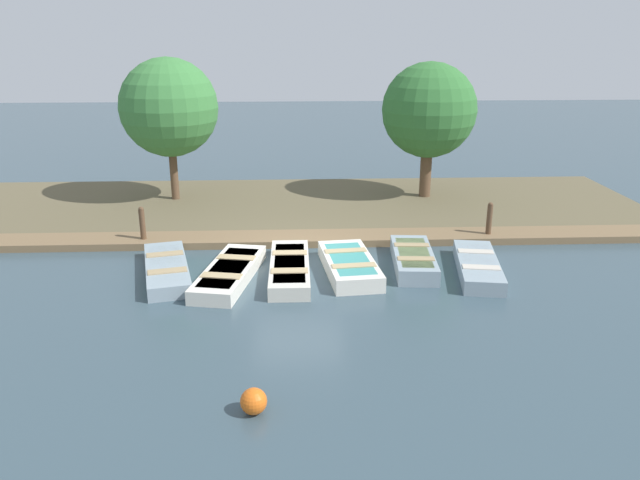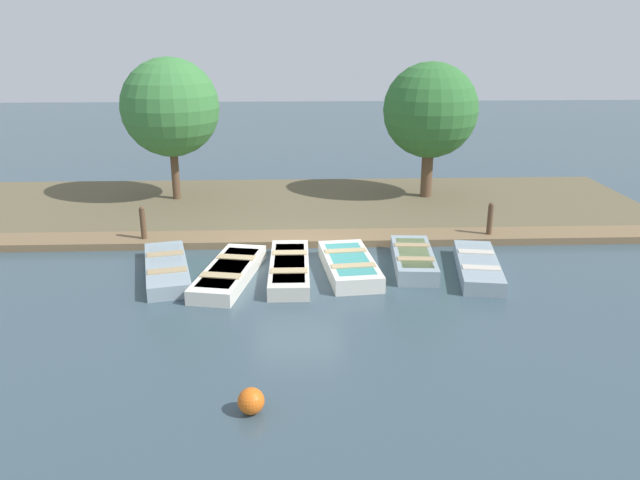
{
  "view_description": "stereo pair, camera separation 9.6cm",
  "coord_description": "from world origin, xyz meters",
  "px_view_note": "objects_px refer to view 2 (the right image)",
  "views": [
    {
      "loc": [
        15.77,
        -0.14,
        5.89
      ],
      "look_at": [
        0.21,
        0.59,
        0.65
      ],
      "focal_mm": 35.0,
      "sensor_mm": 36.0,
      "label": 1
    },
    {
      "loc": [
        15.77,
        -0.05,
        5.89
      ],
      "look_at": [
        0.21,
        0.59,
        0.65
      ],
      "focal_mm": 35.0,
      "sensor_mm": 36.0,
      "label": 2
    }
  ],
  "objects_px": {
    "rowboat_1": "(229,272)",
    "park_tree_left": "(430,111)",
    "rowboat_3": "(349,265)",
    "rowboat_4": "(413,259)",
    "buoy": "(251,401)",
    "mooring_post_near": "(143,226)",
    "rowboat_0": "(167,268)",
    "mooring_post_far": "(490,222)",
    "park_tree_far_left": "(170,108)",
    "rowboat_2": "(289,268)",
    "rowboat_5": "(478,266)"
  },
  "relations": [
    {
      "from": "park_tree_left",
      "to": "rowboat_0",
      "type": "bearing_deg",
      "value": -48.82
    },
    {
      "from": "rowboat_1",
      "to": "park_tree_far_left",
      "type": "xyz_separation_m",
      "value": [
        -7.4,
        -2.59,
        3.2
      ]
    },
    {
      "from": "rowboat_1",
      "to": "mooring_post_far",
      "type": "height_order",
      "value": "mooring_post_far"
    },
    {
      "from": "rowboat_1",
      "to": "mooring_post_near",
      "type": "xyz_separation_m",
      "value": [
        -2.72,
        -2.7,
        0.41
      ]
    },
    {
      "from": "park_tree_far_left",
      "to": "park_tree_left",
      "type": "bearing_deg",
      "value": 89.8
    },
    {
      "from": "rowboat_1",
      "to": "rowboat_3",
      "type": "xyz_separation_m",
      "value": [
        -0.33,
        3.02,
        0.03
      ]
    },
    {
      "from": "rowboat_1",
      "to": "rowboat_4",
      "type": "relative_size",
      "value": 1.22
    },
    {
      "from": "rowboat_2",
      "to": "rowboat_3",
      "type": "bearing_deg",
      "value": 93.47
    },
    {
      "from": "rowboat_3",
      "to": "rowboat_4",
      "type": "height_order",
      "value": "rowboat_4"
    },
    {
      "from": "mooring_post_far",
      "to": "rowboat_0",
      "type": "bearing_deg",
      "value": -75.15
    },
    {
      "from": "rowboat_2",
      "to": "rowboat_3",
      "type": "distance_m",
      "value": 1.53
    },
    {
      "from": "rowboat_3",
      "to": "rowboat_5",
      "type": "bearing_deg",
      "value": 80.96
    },
    {
      "from": "rowboat_1",
      "to": "park_tree_left",
      "type": "bearing_deg",
      "value": 150.35
    },
    {
      "from": "rowboat_4",
      "to": "mooring_post_far",
      "type": "distance_m",
      "value": 3.35
    },
    {
      "from": "rowboat_1",
      "to": "park_tree_left",
      "type": "height_order",
      "value": "park_tree_left"
    },
    {
      "from": "buoy",
      "to": "park_tree_left",
      "type": "height_order",
      "value": "park_tree_left"
    },
    {
      "from": "rowboat_3",
      "to": "park_tree_far_left",
      "type": "height_order",
      "value": "park_tree_far_left"
    },
    {
      "from": "mooring_post_near",
      "to": "buoy",
      "type": "height_order",
      "value": "mooring_post_near"
    },
    {
      "from": "rowboat_4",
      "to": "park_tree_left",
      "type": "bearing_deg",
      "value": 170.68
    },
    {
      "from": "rowboat_0",
      "to": "mooring_post_far",
      "type": "distance_m",
      "value": 9.28
    },
    {
      "from": "rowboat_2",
      "to": "rowboat_3",
      "type": "relative_size",
      "value": 1.13
    },
    {
      "from": "rowboat_3",
      "to": "rowboat_0",
      "type": "bearing_deg",
      "value": -96.02
    },
    {
      "from": "rowboat_3",
      "to": "buoy",
      "type": "height_order",
      "value": "buoy"
    },
    {
      "from": "buoy",
      "to": "park_tree_left",
      "type": "relative_size",
      "value": 0.09
    },
    {
      "from": "rowboat_1",
      "to": "rowboat_0",
      "type": "bearing_deg",
      "value": -90.64
    },
    {
      "from": "mooring_post_near",
      "to": "park_tree_left",
      "type": "height_order",
      "value": "park_tree_left"
    },
    {
      "from": "rowboat_2",
      "to": "mooring_post_far",
      "type": "height_order",
      "value": "mooring_post_far"
    },
    {
      "from": "rowboat_4",
      "to": "rowboat_5",
      "type": "height_order",
      "value": "rowboat_4"
    },
    {
      "from": "rowboat_4",
      "to": "buoy",
      "type": "relative_size",
      "value": 6.57
    },
    {
      "from": "rowboat_1",
      "to": "rowboat_2",
      "type": "distance_m",
      "value": 1.52
    },
    {
      "from": "rowboat_1",
      "to": "park_tree_far_left",
      "type": "distance_m",
      "value": 8.47
    },
    {
      "from": "rowboat_4",
      "to": "park_tree_left",
      "type": "height_order",
      "value": "park_tree_left"
    },
    {
      "from": "rowboat_2",
      "to": "park_tree_left",
      "type": "height_order",
      "value": "park_tree_left"
    },
    {
      "from": "rowboat_2",
      "to": "rowboat_3",
      "type": "height_order",
      "value": "rowboat_3"
    },
    {
      "from": "rowboat_2",
      "to": "mooring_post_near",
      "type": "bearing_deg",
      "value": -120.13
    },
    {
      "from": "rowboat_1",
      "to": "rowboat_5",
      "type": "distance_m",
      "value": 6.3
    },
    {
      "from": "rowboat_1",
      "to": "park_tree_left",
      "type": "relative_size",
      "value": 0.72
    },
    {
      "from": "rowboat_0",
      "to": "rowboat_3",
      "type": "relative_size",
      "value": 1.14
    },
    {
      "from": "rowboat_4",
      "to": "buoy",
      "type": "height_order",
      "value": "buoy"
    },
    {
      "from": "park_tree_left",
      "to": "park_tree_far_left",
      "type": "bearing_deg",
      "value": -90.2
    },
    {
      "from": "mooring_post_far",
      "to": "rowboat_2",
      "type": "bearing_deg",
      "value": -67.09
    },
    {
      "from": "park_tree_far_left",
      "to": "buoy",
      "type": "bearing_deg",
      "value": 14.86
    },
    {
      "from": "rowboat_5",
      "to": "mooring_post_near",
      "type": "xyz_separation_m",
      "value": [
        -2.58,
        -9.0,
        0.39
      ]
    },
    {
      "from": "rowboat_1",
      "to": "mooring_post_near",
      "type": "relative_size",
      "value": 3.02
    },
    {
      "from": "rowboat_4",
      "to": "park_tree_far_left",
      "type": "relative_size",
      "value": 0.57
    },
    {
      "from": "rowboat_3",
      "to": "rowboat_2",
      "type": "bearing_deg",
      "value": -92.74
    },
    {
      "from": "rowboat_5",
      "to": "park_tree_far_left",
      "type": "height_order",
      "value": "park_tree_far_left"
    },
    {
      "from": "mooring_post_near",
      "to": "buoy",
      "type": "distance_m",
      "value": 9.24
    },
    {
      "from": "rowboat_3",
      "to": "mooring_post_far",
      "type": "relative_size",
      "value": 2.6
    },
    {
      "from": "park_tree_left",
      "to": "buoy",
      "type": "bearing_deg",
      "value": -22.74
    }
  ]
}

